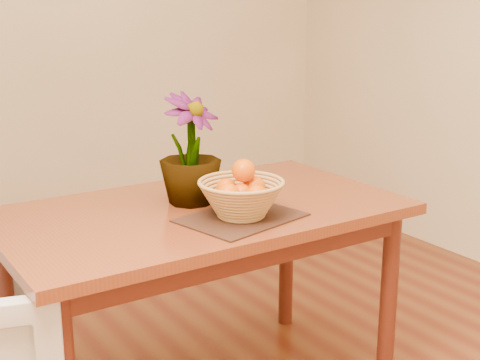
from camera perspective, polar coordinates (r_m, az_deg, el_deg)
wall_back at (r=4.06m, az=-17.58°, el=12.95°), size 4.00×0.02×2.70m
table at (r=2.38m, az=-3.30°, el=-4.32°), size 1.40×0.80×0.75m
placemat at (r=2.22m, az=0.10°, el=-3.23°), size 0.43×0.36×0.01m
wicker_basket at (r=2.20m, az=0.10°, el=-1.73°), size 0.29×0.29×0.12m
orange_pile at (r=2.19m, az=0.15°, el=-0.66°), size 0.20×0.20×0.14m
potted_plant at (r=2.35m, az=-4.28°, el=2.63°), size 0.28×0.28×0.39m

